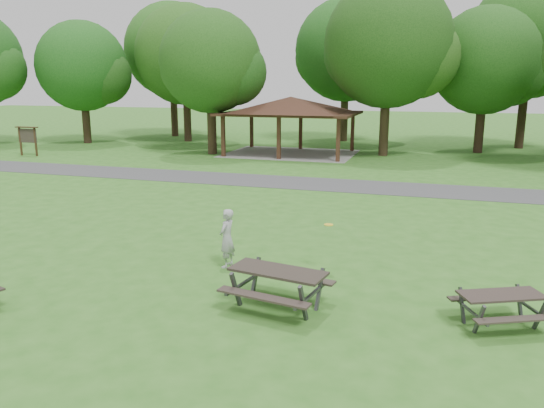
{
  "coord_description": "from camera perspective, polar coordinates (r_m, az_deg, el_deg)",
  "views": [
    {
      "loc": [
        5.41,
        -10.03,
        4.69
      ],
      "look_at": [
        1.0,
        4.0,
        1.3
      ],
      "focal_mm": 35.0,
      "sensor_mm": 36.0,
      "label": 1
    }
  ],
  "objects": [
    {
      "name": "asphalt_path",
      "position": [
        25.07,
        4.68,
        2.18
      ],
      "size": [
        120.0,
        3.2,
        0.02
      ],
      "primitive_type": "cube",
      "color": "#404042",
      "rests_on": "ground"
    },
    {
      "name": "ground",
      "position": [
        12.32,
        -10.21,
        -9.61
      ],
      "size": [
        160.0,
        160.0,
        0.0
      ],
      "primitive_type": "plane",
      "color": "#306C1E",
      "rests_on": "ground"
    },
    {
      "name": "tree_row_d",
      "position": [
        35.58,
        -6.52,
        14.65
      ],
      "size": [
        6.93,
        6.6,
        9.27
      ],
      "color": "black",
      "rests_on": "ground"
    },
    {
      "name": "tree_deep_b",
      "position": [
        43.73,
        8.11,
        15.74
      ],
      "size": [
        8.4,
        8.0,
        11.13
      ],
      "color": "#2F2114",
      "rests_on": "ground"
    },
    {
      "name": "frisbee_in_flight",
      "position": [
        13.23,
        6.11,
        -2.23
      ],
      "size": [
        0.26,
        0.26,
        0.02
      ],
      "color": "yellow",
      "rests_on": "ground"
    },
    {
      "name": "notice_board",
      "position": [
        37.98,
        -24.82,
        6.7
      ],
      "size": [
        1.6,
        0.3,
        1.88
      ],
      "color": "#372314",
      "rests_on": "ground"
    },
    {
      "name": "picnic_table_middle",
      "position": [
        11.26,
        0.63,
        -8.07
      ],
      "size": [
        2.28,
        1.95,
        0.88
      ],
      "color": "#29231E",
      "rests_on": "ground"
    },
    {
      "name": "frisbee_thrower",
      "position": [
        13.7,
        -4.87,
        -3.69
      ],
      "size": [
        0.42,
        0.6,
        1.54
      ],
      "primitive_type": "imported",
      "rotation": [
        0.0,
        0.0,
        -1.67
      ],
      "color": "#A5A5A7",
      "rests_on": "ground"
    },
    {
      "name": "tree_row_b",
      "position": [
        44.25,
        -19.63,
        13.52
      ],
      "size": [
        7.14,
        6.8,
        9.28
      ],
      "color": "black",
      "rests_on": "ground"
    },
    {
      "name": "tree_deep_c",
      "position": [
        42.53,
        26.11,
        15.43
      ],
      "size": [
        8.82,
        8.4,
        11.9
      ],
      "color": "black",
      "rests_on": "ground"
    },
    {
      "name": "picnic_table_far",
      "position": [
        11.41,
        23.4,
        -9.61
      ],
      "size": [
        2.0,
        1.85,
        0.7
      ],
      "color": "#2C2420",
      "rests_on": "ground"
    },
    {
      "name": "tree_row_f",
      "position": [
        38.66,
        22.08,
        13.78
      ],
      "size": [
        7.35,
        7.0,
        9.55
      ],
      "color": "black",
      "rests_on": "ground"
    },
    {
      "name": "pavilion",
      "position": [
        35.34,
        2.02,
        10.34
      ],
      "size": [
        8.6,
        7.01,
        3.76
      ],
      "color": "#331E12",
      "rests_on": "ground"
    },
    {
      "name": "tree_deep_a",
      "position": [
        48.11,
        -10.6,
        15.69
      ],
      "size": [
        8.4,
        8.0,
        11.38
      ],
      "color": "#321E16",
      "rests_on": "ground"
    },
    {
      "name": "tree_row_c",
      "position": [
        43.61,
        -9.18,
        15.26
      ],
      "size": [
        8.19,
        7.8,
        10.67
      ],
      "color": "black",
      "rests_on": "ground"
    },
    {
      "name": "tree_row_e",
      "position": [
        35.27,
        12.53,
        16.09
      ],
      "size": [
        8.4,
        8.0,
        11.02
      ],
      "color": "black",
      "rests_on": "ground"
    }
  ]
}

